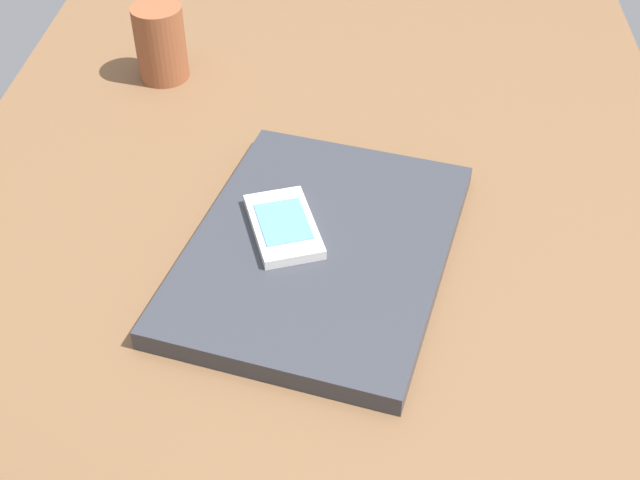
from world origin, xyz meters
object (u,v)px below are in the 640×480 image
Objects in this scene: key_ring at (163,41)px; cell_phone_on_laptop at (284,226)px; laptop_closed at (320,247)px; pen_cup at (160,43)px.

cell_phone_on_laptop is at bearing 27.52° from key_ring.
pen_cup is (-31.83, -22.03, 3.66)cm from laptop_closed.
key_ring is 9.98cm from pen_cup.
key_ring is (-39.40, -20.53, -2.44)cm from cell_phone_on_laptop.
cell_phone_on_laptop reaches higher than key_ring.
cell_phone_on_laptop is 3.74× the size of key_ring.
cell_phone_on_laptop is 44.50cm from key_ring.
laptop_closed is 38.88cm from pen_cup.
laptop_closed reaches higher than key_ring.
laptop_closed is 4.07cm from cell_phone_on_laptop.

